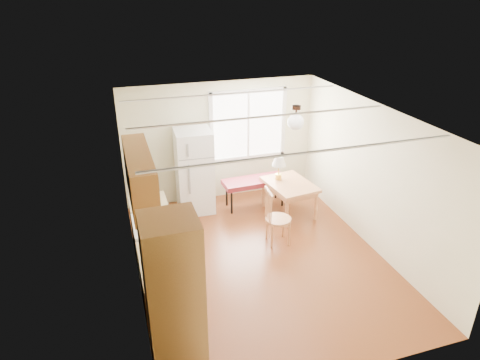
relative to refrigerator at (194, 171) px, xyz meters
name	(u,v)px	position (x,y,z in m)	size (l,w,h in m)	color
room_shell	(262,193)	(0.66, -2.07, 0.40)	(4.60, 5.60, 2.62)	#582612
kitchen_run	(160,256)	(-1.06, -2.70, -0.01)	(0.65, 3.40, 2.20)	brown
window_unit	(248,125)	(1.26, 0.41, 0.70)	(1.64, 0.05, 1.51)	white
pendant_light	(296,121)	(1.36, -1.67, 1.39)	(0.26, 0.26, 0.40)	#301C15
refrigerator	(194,171)	(0.00, 0.00, 0.00)	(0.73, 0.74, 1.69)	white
bench	(255,182)	(1.20, -0.23, -0.31)	(1.33, 0.54, 0.60)	maroon
dining_table	(290,188)	(1.75, -0.73, -0.28)	(0.94, 1.16, 0.66)	#B17044
chair	(273,214)	(1.03, -1.66, -0.25)	(0.46, 0.46, 1.04)	#B17044
table_lamp	(279,163)	(1.60, -0.49, 0.17)	(0.28, 0.28, 0.49)	gold
coffee_maker	(164,266)	(-1.06, -3.20, 0.19)	(0.25, 0.29, 0.38)	black
kettle	(153,239)	(-1.11, -2.47, 0.14)	(0.11, 0.11, 0.22)	red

